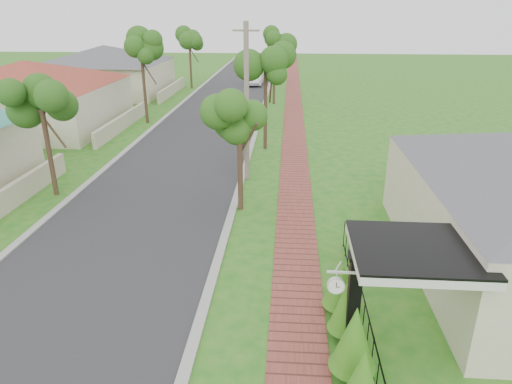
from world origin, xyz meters
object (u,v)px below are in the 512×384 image
at_px(porch_post, 353,305).
at_px(parked_car_red, 238,111).
at_px(parked_car_white, 255,77).
at_px(near_tree, 239,119).
at_px(station_clock, 336,284).
at_px(utility_pole, 247,103).

xyz_separation_m(porch_post, parked_car_red, (-5.48, 24.37, -0.40)).
distance_m(parked_car_red, parked_car_white, 17.50).
distance_m(parked_car_red, near_tree, 16.77).
relative_size(porch_post, parked_car_red, 0.60).
bearing_deg(parked_car_white, near_tree, -86.67).
bearing_deg(near_tree, station_clock, -69.78).
xyz_separation_m(porch_post, utility_pole, (-3.65, 11.71, 2.59)).
distance_m(parked_car_red, utility_pole, 13.14).
distance_m(porch_post, parked_car_white, 42.24).
relative_size(porch_post, station_clock, 3.68).
xyz_separation_m(parked_car_red, station_clock, (4.99, -24.77, 1.23)).
distance_m(parked_car_red, station_clock, 25.30).
bearing_deg(parked_car_white, station_clock, -83.16).
relative_size(parked_car_red, near_tree, 0.88).
height_order(parked_car_white, utility_pole, utility_pole).
xyz_separation_m(utility_pole, station_clock, (3.16, -12.11, -1.76)).
height_order(parked_car_red, station_clock, station_clock).
bearing_deg(utility_pole, porch_post, -72.68).
bearing_deg(station_clock, near_tree, 110.22).
relative_size(porch_post, utility_pole, 0.35).
xyz_separation_m(parked_car_white, near_tree, (1.97, -33.87, 3.02)).
height_order(near_tree, station_clock, near_tree).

